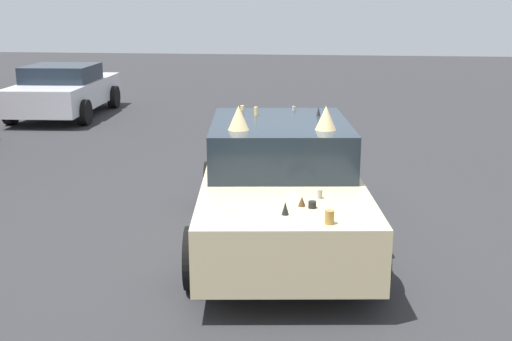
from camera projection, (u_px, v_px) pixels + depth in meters
The scene contains 3 objects.
ground_plane at pixel (279, 240), 7.99m from camera, with size 60.00×60.00×0.00m, color #2D2D30.
art_car_decorated at pixel (280, 182), 7.84m from camera, with size 4.68×2.50×1.77m.
parked_sedan_behind_left at pixel (64, 90), 16.67m from camera, with size 4.38×2.29×1.35m.
Camera 1 is at (-7.48, -0.60, 2.90)m, focal length 44.24 mm.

